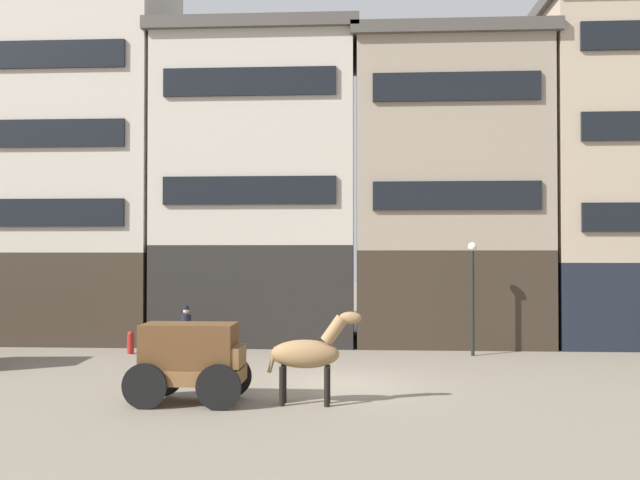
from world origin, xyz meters
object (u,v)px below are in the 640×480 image
Objects in this scene: fire_hydrant_curbside at (131,342)px; streetlamp_curbside at (473,282)px; draft_horse at (309,353)px; pedestrian_officer at (186,328)px; cargo_wagon at (191,357)px.

streetlamp_curbside is at bearing 1.09° from fire_hydrant_curbside.
fire_hydrant_curbside is at bearing -178.91° from streetlamp_curbside.
draft_horse reaches higher than fire_hydrant_curbside.
streetlamp_curbside is (10.44, 0.42, 1.69)m from pedestrian_officer.
draft_horse is at bearing -56.03° from pedestrian_officer.
cargo_wagon is 3.52× the size of fire_hydrant_curbside.
streetlamp_curbside is 4.96× the size of fire_hydrant_curbside.
pedestrian_officer is (-5.04, 7.48, -0.29)m from draft_horse.
fire_hydrant_curbside is (-7.17, 7.67, -0.84)m from draft_horse.
streetlamp_curbside is 12.77m from fire_hydrant_curbside.
streetlamp_curbside reaches higher than cargo_wagon.
fire_hydrant_curbside is at bearing 175.04° from pedestrian_officer.
draft_horse is 0.57× the size of streetlamp_curbside.
fire_hydrant_curbside is (-2.13, 0.18, -0.55)m from pedestrian_officer.
pedestrian_officer is at bearing 123.97° from draft_horse.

